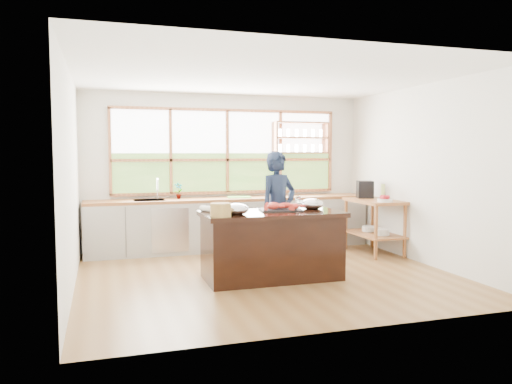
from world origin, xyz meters
name	(u,v)px	position (x,y,z in m)	size (l,w,h in m)	color
ground_plane	(267,275)	(0.00, 0.00, 0.00)	(5.00, 5.00, 0.00)	olive
room_shell	(257,148)	(0.02, 0.51, 1.75)	(5.02, 4.52, 2.71)	silver
back_counter	(231,223)	(-0.02, 1.94, 0.45)	(4.90, 0.63, 0.90)	#A7A59F
right_shelf_unit	(374,217)	(2.19, 0.89, 0.60)	(0.62, 1.10, 0.90)	#925C30
island	(272,245)	(0.00, -0.20, 0.45)	(1.85, 0.90, 0.90)	black
cook	(278,209)	(0.33, 0.47, 0.85)	(0.62, 0.41, 1.70)	#151F36
potted_plant	(178,191)	(-0.91, 2.00, 1.04)	(0.15, 0.10, 0.28)	slate
cutting_board	(239,197)	(0.14, 1.94, 0.91)	(0.40, 0.30, 0.01)	#5DB435
espresso_machine	(365,189)	(2.19, 1.22, 1.05)	(0.26, 0.28, 0.29)	black
wine_bottle	(383,192)	(2.24, 0.73, 1.04)	(0.07, 0.07, 0.27)	#A5BB62
fruit_bowl	(385,199)	(2.14, 0.50, 0.94)	(0.24, 0.24, 0.11)	silver
slate_board	(281,210)	(0.16, -0.08, 0.91)	(0.55, 0.40, 0.02)	black
lobster_pile	(282,206)	(0.19, -0.09, 0.96)	(0.52, 0.44, 0.08)	red
mixing_bowl_left	(236,209)	(-0.52, -0.33, 0.97)	(0.31, 0.31, 0.15)	silver
mixing_bowl_right	(312,204)	(0.65, -0.05, 0.97)	(0.32, 0.32, 0.15)	silver
wine_glass	(298,201)	(0.28, -0.43, 1.06)	(0.08, 0.08, 0.22)	white
wicker_basket	(221,210)	(-0.76, -0.48, 0.98)	(0.26, 0.26, 0.17)	tan
parchment_roll	(209,209)	(-0.80, 0.02, 0.94)	(0.08, 0.08, 0.30)	white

